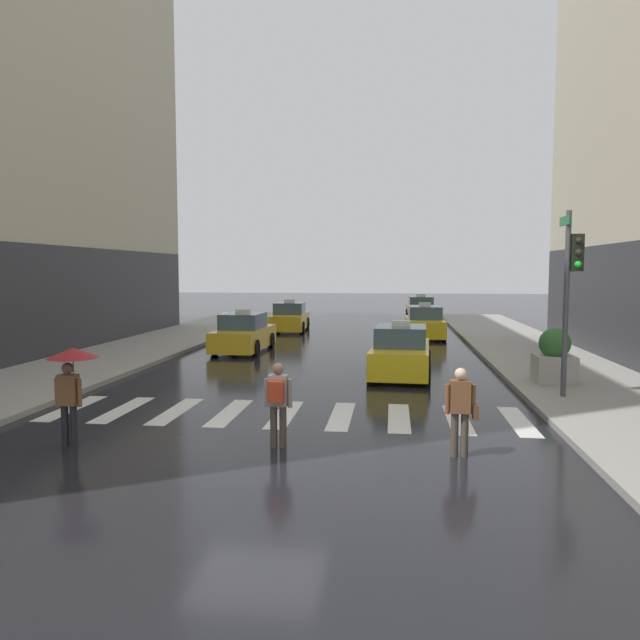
{
  "coord_description": "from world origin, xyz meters",
  "views": [
    {
      "loc": [
        2.53,
        -10.83,
        3.42
      ],
      "look_at": [
        0.23,
        8.0,
        1.85
      ],
      "focal_mm": 33.6,
      "sensor_mm": 36.0,
      "label": 1
    }
  ],
  "objects_px": {
    "taxi_lead": "(401,353)",
    "taxi_fifth": "(421,309)",
    "taxi_third": "(424,324)",
    "pedestrian_with_handbag": "(461,407)",
    "traffic_light_pole": "(571,277)",
    "taxi_fourth": "(290,318)",
    "pedestrian_with_backpack": "(278,398)",
    "pedestrian_with_umbrella": "(71,370)",
    "planter_near_corner": "(554,358)",
    "taxi_second": "(244,334)"
  },
  "relations": [
    {
      "from": "taxi_lead",
      "to": "taxi_fifth",
      "type": "distance_m",
      "value": 22.69
    },
    {
      "from": "taxi_second",
      "to": "taxi_fifth",
      "type": "height_order",
      "value": "same"
    },
    {
      "from": "taxi_lead",
      "to": "pedestrian_with_umbrella",
      "type": "bearing_deg",
      "value": -125.96
    },
    {
      "from": "traffic_light_pole",
      "to": "pedestrian_with_handbag",
      "type": "xyz_separation_m",
      "value": [
        -3.28,
        -5.02,
        -2.32
      ]
    },
    {
      "from": "taxi_second",
      "to": "pedestrian_with_backpack",
      "type": "relative_size",
      "value": 2.77
    },
    {
      "from": "taxi_fifth",
      "to": "traffic_light_pole",
      "type": "bearing_deg",
      "value": -84.35
    },
    {
      "from": "traffic_light_pole",
      "to": "taxi_fourth",
      "type": "relative_size",
      "value": 1.04
    },
    {
      "from": "traffic_light_pole",
      "to": "taxi_second",
      "type": "xyz_separation_m",
      "value": [
        -10.81,
        8.64,
        -2.53
      ]
    },
    {
      "from": "pedestrian_with_umbrella",
      "to": "pedestrian_with_handbag",
      "type": "height_order",
      "value": "pedestrian_with_umbrella"
    },
    {
      "from": "taxi_third",
      "to": "pedestrian_with_umbrella",
      "type": "distance_m",
      "value": 21.55
    },
    {
      "from": "taxi_third",
      "to": "pedestrian_with_backpack",
      "type": "height_order",
      "value": "taxi_third"
    },
    {
      "from": "planter_near_corner",
      "to": "pedestrian_with_handbag",
      "type": "bearing_deg",
      "value": -116.21
    },
    {
      "from": "pedestrian_with_umbrella",
      "to": "taxi_fourth",
      "type": "bearing_deg",
      "value": 89.11
    },
    {
      "from": "taxi_lead",
      "to": "pedestrian_with_umbrella",
      "type": "relative_size",
      "value": 2.38
    },
    {
      "from": "taxi_third",
      "to": "pedestrian_with_handbag",
      "type": "xyz_separation_m",
      "value": [
        -0.36,
        -19.81,
        0.21
      ]
    },
    {
      "from": "pedestrian_with_handbag",
      "to": "planter_near_corner",
      "type": "xyz_separation_m",
      "value": [
        3.45,
        7.0,
        -0.06
      ]
    },
    {
      "from": "pedestrian_with_umbrella",
      "to": "pedestrian_with_handbag",
      "type": "bearing_deg",
      "value": 2.11
    },
    {
      "from": "traffic_light_pole",
      "to": "taxi_fourth",
      "type": "bearing_deg",
      "value": 120.81
    },
    {
      "from": "taxi_second",
      "to": "taxi_fourth",
      "type": "relative_size",
      "value": 0.99
    },
    {
      "from": "pedestrian_with_handbag",
      "to": "taxi_second",
      "type": "bearing_deg",
      "value": 118.88
    },
    {
      "from": "taxi_third",
      "to": "pedestrian_with_backpack",
      "type": "relative_size",
      "value": 2.77
    },
    {
      "from": "traffic_light_pole",
      "to": "taxi_third",
      "type": "relative_size",
      "value": 1.05
    },
    {
      "from": "taxi_third",
      "to": "planter_near_corner",
      "type": "distance_m",
      "value": 13.17
    },
    {
      "from": "taxi_fifth",
      "to": "pedestrian_with_umbrella",
      "type": "bearing_deg",
      "value": -104.41
    },
    {
      "from": "taxi_fifth",
      "to": "taxi_fourth",
      "type": "bearing_deg",
      "value": -131.14
    },
    {
      "from": "taxi_lead",
      "to": "taxi_fifth",
      "type": "xyz_separation_m",
      "value": [
        1.66,
        22.62,
        0.0
      ]
    },
    {
      "from": "traffic_light_pole",
      "to": "taxi_fourth",
      "type": "distance_m",
      "value": 20.34
    },
    {
      "from": "pedestrian_with_handbag",
      "to": "planter_near_corner",
      "type": "height_order",
      "value": "planter_near_corner"
    },
    {
      "from": "taxi_third",
      "to": "taxi_fourth",
      "type": "distance_m",
      "value": 7.84
    },
    {
      "from": "planter_near_corner",
      "to": "pedestrian_with_backpack",
      "type": "bearing_deg",
      "value": -134.95
    },
    {
      "from": "taxi_fourth",
      "to": "planter_near_corner",
      "type": "xyz_separation_m",
      "value": [
        10.51,
        -15.35,
        0.15
      ]
    },
    {
      "from": "taxi_lead",
      "to": "pedestrian_with_handbag",
      "type": "distance_m",
      "value": 8.65
    },
    {
      "from": "pedestrian_with_backpack",
      "to": "taxi_fifth",
      "type": "bearing_deg",
      "value": 82.46
    },
    {
      "from": "taxi_fifth",
      "to": "planter_near_corner",
      "type": "distance_m",
      "value": 24.37
    },
    {
      "from": "traffic_light_pole",
      "to": "pedestrian_with_handbag",
      "type": "relative_size",
      "value": 2.91
    },
    {
      "from": "taxi_fifth",
      "to": "pedestrian_with_handbag",
      "type": "relative_size",
      "value": 2.77
    },
    {
      "from": "taxi_lead",
      "to": "pedestrian_with_umbrella",
      "type": "height_order",
      "value": "pedestrian_with_umbrella"
    },
    {
      "from": "taxi_third",
      "to": "planter_near_corner",
      "type": "height_order",
      "value": "taxi_third"
    },
    {
      "from": "taxi_third",
      "to": "taxi_fourth",
      "type": "height_order",
      "value": "same"
    },
    {
      "from": "pedestrian_with_handbag",
      "to": "traffic_light_pole",
      "type": "bearing_deg",
      "value": 56.86
    },
    {
      "from": "taxi_fourth",
      "to": "planter_near_corner",
      "type": "bearing_deg",
      "value": -55.61
    },
    {
      "from": "pedestrian_with_umbrella",
      "to": "planter_near_corner",
      "type": "relative_size",
      "value": 1.21
    },
    {
      "from": "taxi_third",
      "to": "pedestrian_with_backpack",
      "type": "bearing_deg",
      "value": -100.9
    },
    {
      "from": "taxi_second",
      "to": "pedestrian_with_handbag",
      "type": "bearing_deg",
      "value": -61.12
    },
    {
      "from": "pedestrian_with_umbrella",
      "to": "pedestrian_with_backpack",
      "type": "bearing_deg",
      "value": 5.54
    },
    {
      "from": "taxi_second",
      "to": "planter_near_corner",
      "type": "relative_size",
      "value": 2.86
    },
    {
      "from": "traffic_light_pole",
      "to": "planter_near_corner",
      "type": "relative_size",
      "value": 3.0
    },
    {
      "from": "taxi_second",
      "to": "taxi_third",
      "type": "height_order",
      "value": "same"
    },
    {
      "from": "taxi_second",
      "to": "taxi_fifth",
      "type": "xyz_separation_m",
      "value": [
        8.22,
        17.55,
        0.0
      ]
    },
    {
      "from": "taxi_second",
      "to": "pedestrian_with_umbrella",
      "type": "bearing_deg",
      "value": -89.48
    }
  ]
}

